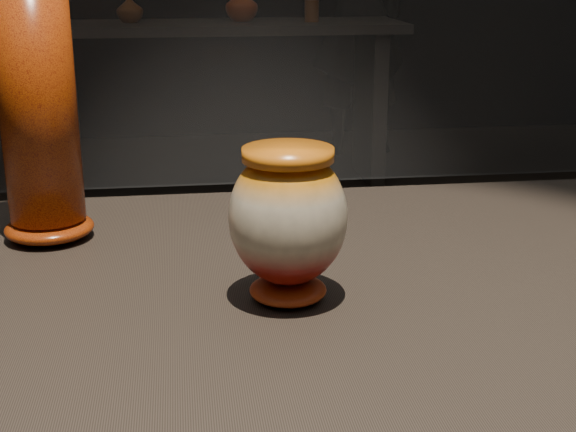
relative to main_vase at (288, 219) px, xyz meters
name	(u,v)px	position (x,y,z in m)	size (l,w,h in m)	color
main_vase	(288,219)	(0.00, 0.00, 0.00)	(0.13, 0.13, 0.16)	maroon
tall_vase	(38,106)	(-0.27, 0.23, 0.08)	(0.14, 0.14, 0.35)	#AB400B
back_shelf	(220,71)	(0.13, 3.70, -0.35)	(2.00, 0.60, 0.90)	black
back_vase_left	(130,9)	(-0.34, 3.72, -0.01)	(0.14, 0.14, 0.15)	maroon
back_vase_mid	(242,4)	(0.26, 3.74, 0.00)	(0.18, 0.18, 0.18)	maroon
back_vase_right	(312,11)	(0.63, 3.65, -0.03)	(0.08, 0.08, 0.12)	maroon
visitor	(359,15)	(1.05, 4.35, -0.10)	(0.65, 0.42, 1.77)	black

